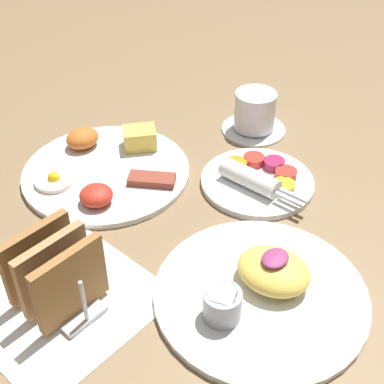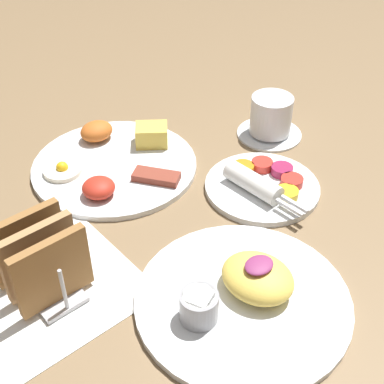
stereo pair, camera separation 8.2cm
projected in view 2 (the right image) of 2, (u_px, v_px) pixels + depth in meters
The scene contains 7 objects.
ground_plane at pixel (166, 246), 0.77m from camera, with size 3.00×3.00×0.00m, color brown.
napkin_flat at pixel (47, 287), 0.71m from camera, with size 0.22×0.22×0.00m.
plate_breakfast at pixel (114, 162), 0.91m from camera, with size 0.28×0.28×0.05m.
plate_condiments at pixel (263, 185), 0.86m from camera, with size 0.19×0.20×0.04m.
plate_foreground at pixel (243, 295), 0.68m from camera, with size 0.28×0.28×0.06m.
toast_rack at pixel (41, 260), 0.67m from camera, with size 0.10×0.12×0.10m.
coffee_cup at pixel (271, 118), 0.98m from camera, with size 0.12×0.12×0.08m.
Camera 2 is at (-0.33, -0.44, 0.54)m, focal length 50.00 mm.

